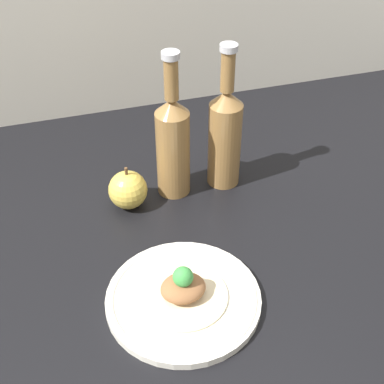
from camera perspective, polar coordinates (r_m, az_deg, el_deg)
ground_plane at (r=100.07cm, az=1.24°, el=-6.07°), size 180.00×110.00×4.00cm
plate at (r=88.27cm, az=-0.93°, el=-11.28°), size 25.24×25.24×1.64cm
plated_food at (r=86.51cm, az=-0.95°, el=-10.30°), size 14.49×14.49×6.32cm
cider_bottle_left at (r=103.42cm, az=-2.06°, el=5.30°), size 6.64×6.64×30.10cm
cider_bottle_right at (r=106.17cm, az=3.54°, el=6.22°), size 6.64×6.64×30.10cm
apple at (r=104.66cm, az=-6.85°, el=0.23°), size 7.63×7.63×9.09cm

